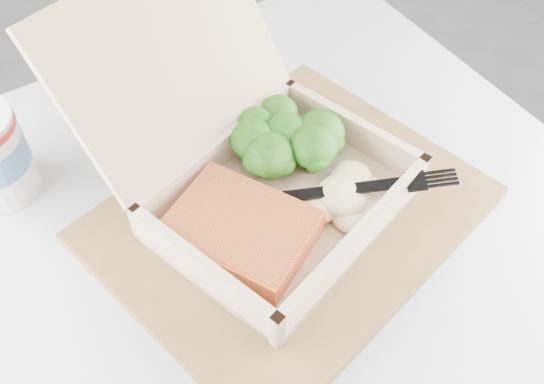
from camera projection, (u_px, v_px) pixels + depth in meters
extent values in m
cube|color=#A4A6AD|center=(269.00, 253.00, 0.61)|extent=(0.94, 0.94, 0.03)
cube|color=brown|center=(289.00, 215.00, 0.61)|extent=(0.46, 0.44, 0.02)
cube|color=tan|center=(284.00, 208.00, 0.60)|extent=(0.30, 0.29, 0.01)
cube|color=tan|center=(203.00, 273.00, 0.53)|extent=(0.12, 0.15, 0.05)
cube|color=tan|center=(352.00, 134.00, 0.64)|extent=(0.12, 0.15, 0.05)
cube|color=tan|center=(356.00, 244.00, 0.55)|extent=(0.19, 0.16, 0.05)
cube|color=tan|center=(220.00, 155.00, 0.62)|extent=(0.19, 0.16, 0.05)
cube|color=tan|center=(171.00, 59.00, 0.57)|extent=(0.25, 0.23, 0.16)
cube|color=orange|center=(241.00, 230.00, 0.56)|extent=(0.16, 0.16, 0.03)
ellipsoid|color=#D0BF86|center=(343.00, 196.00, 0.59)|extent=(0.08, 0.07, 0.03)
cube|color=black|center=(282.00, 192.00, 0.58)|extent=(0.12, 0.03, 0.02)
cube|color=black|center=(372.00, 189.00, 0.58)|extent=(0.05, 0.03, 0.01)
cube|color=white|center=(191.00, 107.00, 0.72)|extent=(0.13, 0.17, 0.00)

